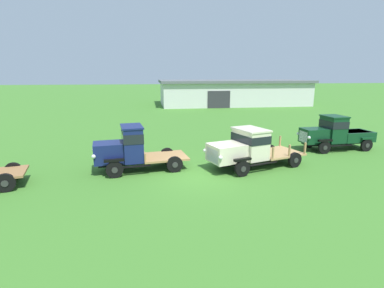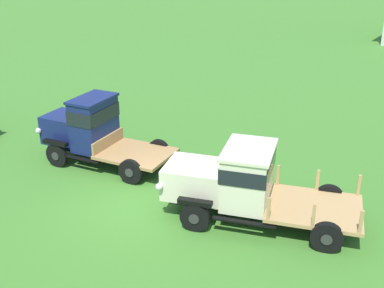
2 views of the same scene
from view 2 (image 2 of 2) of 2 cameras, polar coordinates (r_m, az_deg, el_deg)
ground_plane at (r=14.26m, az=-5.79°, el=-6.85°), size 240.00×240.00×0.00m
vintage_truck_second_in_line at (r=16.68m, az=-11.90°, el=1.72°), size 4.90×2.52×2.31m
vintage_truck_midrow_center at (r=13.05m, az=5.66°, el=-4.44°), size 5.65×3.43×2.08m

